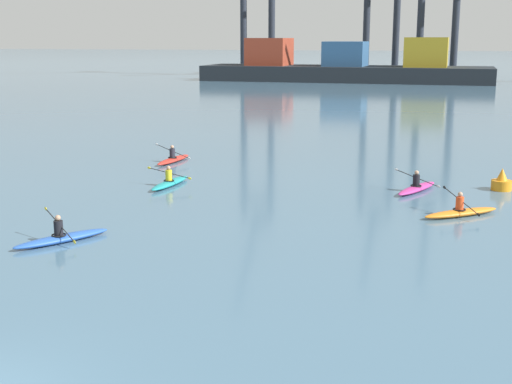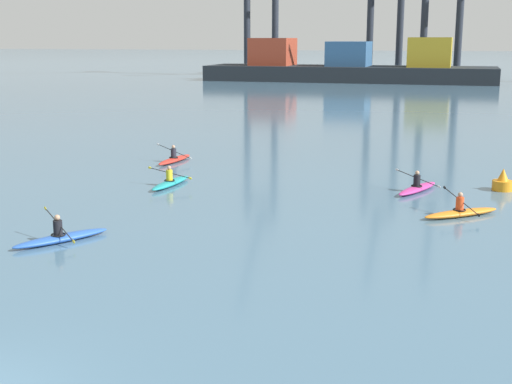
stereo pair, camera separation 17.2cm
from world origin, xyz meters
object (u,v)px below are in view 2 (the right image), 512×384
(kayak_red, at_px, (174,159))
(kayak_teal, at_px, (170,182))
(kayak_blue, at_px, (61,237))
(kayak_orange, at_px, (461,212))
(kayak_magenta, at_px, (417,188))
(container_barge, at_px, (349,67))
(channel_buoy, at_px, (503,183))

(kayak_red, bearing_deg, kayak_teal, -68.67)
(kayak_teal, relative_size, kayak_red, 1.00)
(kayak_blue, height_order, kayak_orange, kayak_blue)
(kayak_magenta, relative_size, kayak_blue, 1.05)
(container_barge, relative_size, kayak_red, 13.16)
(channel_buoy, xyz_separation_m, kayak_orange, (-1.74, -5.37, -0.19))
(container_barge, bearing_deg, kayak_teal, -86.62)
(container_barge, xyz_separation_m, kayak_magenta, (15.90, -80.45, -2.16))
(kayak_orange, bearing_deg, kayak_magenta, 114.98)
(container_barge, height_order, kayak_teal, container_barge)
(kayak_red, relative_size, kayak_orange, 1.15)
(kayak_teal, bearing_deg, channel_buoy, 12.61)
(kayak_orange, bearing_deg, container_barge, 101.89)
(kayak_teal, xyz_separation_m, kayak_red, (-2.31, 5.91, 0.00))
(container_barge, distance_m, channel_buoy, 81.54)
(kayak_magenta, bearing_deg, kayak_blue, -133.71)
(channel_buoy, distance_m, kayak_teal, 15.03)
(kayak_magenta, bearing_deg, kayak_orange, -65.02)
(container_barge, xyz_separation_m, kayak_blue, (4.98, -91.87, -2.16))
(kayak_magenta, bearing_deg, kayak_red, 163.55)
(channel_buoy, distance_m, kayak_magenta, 3.86)
(kayak_teal, bearing_deg, kayak_orange, -9.18)
(kayak_teal, xyz_separation_m, kayak_blue, (0.12, -9.45, 0.00))
(kayak_magenta, distance_m, kayak_orange, 4.48)
(kayak_teal, height_order, kayak_blue, kayak_blue)
(kayak_magenta, relative_size, kayak_orange, 1.13)
(container_barge, distance_m, kayak_magenta, 82.04)
(kayak_magenta, distance_m, kayak_blue, 15.80)
(kayak_magenta, height_order, kayak_red, kayak_red)
(kayak_teal, height_order, kayak_orange, kayak_orange)
(kayak_red, bearing_deg, kayak_blue, -81.02)
(channel_buoy, distance_m, kayak_blue, 19.33)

